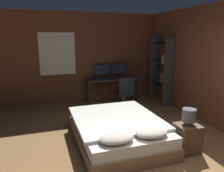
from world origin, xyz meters
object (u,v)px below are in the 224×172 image
bedside_lamp (189,115)px  office_chair (124,95)px  bed (118,130)px  nightstand (187,138)px  keyboard (114,79)px  desk (113,81)px  monitor_left (102,70)px  computer_mouse (124,78)px  bookshelf (163,68)px  monitor_right (119,69)px

bedside_lamp → office_chair: bearing=93.5°
bed → nightstand: bearing=-35.2°
keyboard → office_chair: (0.10, -0.58, -0.37)m
desk → monitor_left: bearing=147.8°
keyboard → desk: bearing=90.0°
monitor_left → computer_mouse: monitor_left is taller
computer_mouse → bookshelf: bearing=-27.2°
bookshelf → bed: bearing=-137.7°
computer_mouse → nightstand: bearing=-90.7°
monitor_right → monitor_left: bearing=180.0°
desk → computer_mouse: computer_mouse is taller
nightstand → desk: 3.37m
bedside_lamp → monitor_right: size_ratio=0.57×
monitor_left → computer_mouse: size_ratio=7.20×
bookshelf → monitor_right: bearing=139.7°
bed → bedside_lamp: bedside_lamp is taller
keyboard → computer_mouse: size_ratio=5.85×
bedside_lamp → office_chair: office_chair is taller
monitor_left → keyboard: 0.51m
office_chair → bookshelf: bookshelf is taller
nightstand → monitor_left: (-0.54, 3.51, 0.72)m
monitor_right → office_chair: monitor_right is taller
bedside_lamp → desk: 3.35m
bed → nightstand: size_ratio=4.12×
office_chair → desk: bearing=97.3°
nightstand → bookshelf: bookshelf is taller
bed → monitor_right: 3.07m
desk → bookshelf: bookshelf is taller
bed → bedside_lamp: 1.34m
monitor_left → keyboard: size_ratio=1.23×
nightstand → bedside_lamp: 0.42m
bedside_lamp → monitor_right: 3.53m
bed → bookshelf: (2.10, 1.91, 0.84)m
desk → office_chair: office_chair is taller
monitor_right → bookshelf: (1.04, -0.88, 0.11)m
bed → monitor_right: bearing=69.2°
keyboard → bookshelf: bearing=-21.8°
monitor_right → office_chair: size_ratio=0.56×
bed → keyboard: bearing=72.3°
desk → bookshelf: bearing=-28.0°
office_chair → monitor_left: bearing=112.2°
nightstand → computer_mouse: bearing=89.3°
bedside_lamp → keyboard: (-0.26, 3.16, 0.06)m
nightstand → bookshelf: (1.07, 2.63, 0.83)m
monitor_right → bedside_lamp: bearing=-90.5°
monitor_left → monitor_right: size_ratio=1.00×
bedside_lamp → keyboard: 3.17m
computer_mouse → office_chair: office_chair is taller
bedside_lamp → desk: bedside_lamp is taller
desk → monitor_right: monitor_right is taller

